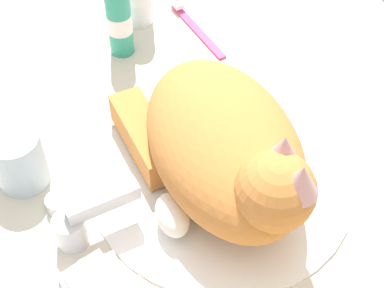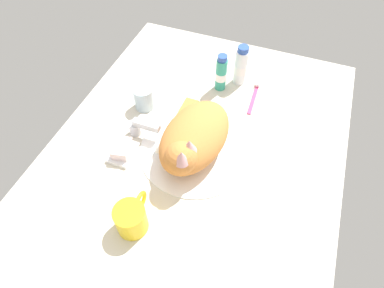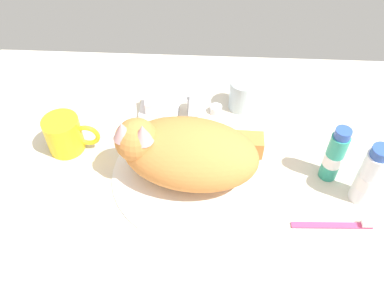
{
  "view_description": "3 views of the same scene",
  "coord_description": "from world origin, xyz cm",
  "views": [
    {
      "loc": [
        -36.45,
        22.85,
        56.02
      ],
      "look_at": [
        2.63,
        2.68,
        5.32
      ],
      "focal_mm": 54.09,
      "sensor_mm": 36.0,
      "label": 1
    },
    {
      "loc": [
        -51.8,
        -18.63,
        74.67
      ],
      "look_at": [
        -2.46,
        -0.06,
        6.14
      ],
      "focal_mm": 30.02,
      "sensor_mm": 36.0,
      "label": 2
    },
    {
      "loc": [
        3.06,
        -51.78,
        65.93
      ],
      "look_at": [
        0.25,
        2.16,
        6.92
      ],
      "focal_mm": 38.24,
      "sensor_mm": 36.0,
      "label": 3
    }
  ],
  "objects": [
    {
      "name": "cat",
      "position": [
        -1.04,
        0.33,
        6.86
      ],
      "size": [
        29.73,
        20.41,
        14.53
      ],
      "color": "#D17F3D",
      "rests_on": "sink_basin"
    },
    {
      "name": "toothpaste_bottle",
      "position": [
        27.93,
        1.29,
        6.1
      ],
      "size": [
        3.65,
        3.65,
        13.12
      ],
      "color": "teal",
      "rests_on": "ground_plane"
    },
    {
      "name": "toothbrush",
      "position": [
        27.73,
        -10.69,
        0.52
      ],
      "size": [
        14.99,
        1.91,
        1.6
      ],
      "color": "#D83F72",
      "rests_on": "ground_plane"
    },
    {
      "name": "rinse_cup",
      "position": [
        11.0,
        21.19,
        3.72
      ],
      "size": [
        6.13,
        6.13,
        7.43
      ],
      "color": "silver",
      "rests_on": "ground_plane"
    },
    {
      "name": "soap_bar",
      "position": [
        -8.32,
        18.8,
        2.6
      ],
      "size": [
        7.41,
        5.77,
        2.8
      ],
      "primitive_type": "cube",
      "rotation": [
        0.0,
        0.0,
        0.2
      ],
      "color": "silver",
      "rests_on": "soap_dish"
    },
    {
      "name": "coffee_mug",
      "position": [
        -26.65,
        6.1,
        4.02
      ],
      "size": [
        11.54,
        7.59,
        8.05
      ],
      "color": "yellow",
      "rests_on": "ground_plane"
    },
    {
      "name": "sink_basin",
      "position": [
        0.0,
        0.0,
        0.38
      ],
      "size": [
        31.83,
        31.83,
        0.76
      ],
      "primitive_type": "cylinder",
      "color": "white",
      "rests_on": "ground_plane"
    },
    {
      "name": "soap_dish",
      "position": [
        -8.32,
        18.8,
        0.6
      ],
      "size": [
        9.0,
        6.4,
        1.2
      ],
      "primitive_type": "cube",
      "color": "white",
      "rests_on": "ground_plane"
    },
    {
      "name": "faucet",
      "position": [
        0.0,
        17.8,
        2.68
      ],
      "size": [
        12.77,
        9.98,
        6.18
      ],
      "color": "silver",
      "rests_on": "ground_plane"
    },
    {
      "name": "ground_plane",
      "position": [
        0.0,
        0.0,
        -1.5
      ],
      "size": [
        110.0,
        82.5,
        3.0
      ],
      "primitive_type": "cube",
      "color": "beige"
    },
    {
      "name": "mouthwash_bottle",
      "position": [
        33.2,
        -3.82,
        6.57
      ],
      "size": [
        4.25,
        4.25,
        14.09
      ],
      "color": "white",
      "rests_on": "ground_plane"
    }
  ]
}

